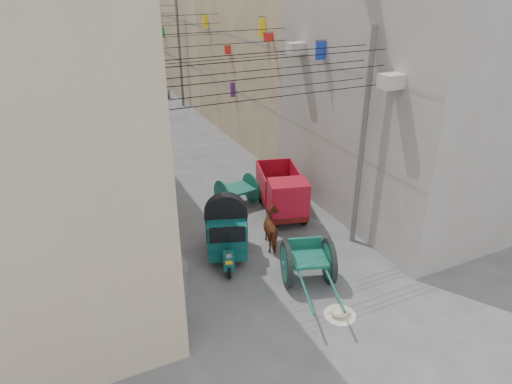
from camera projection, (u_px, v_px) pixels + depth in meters
building_row_left at (0, 17)px, 33.39m from camera, size 8.00×62.00×14.00m
building_row_right at (206, 10)px, 39.57m from camera, size 8.00×62.00×14.00m
shutters_left at (131, 198)px, 17.85m from camera, size 0.18×14.40×2.88m
signboards at (154, 82)px, 27.67m from camera, size 8.22×40.52×5.67m
ac_units at (344, 37)px, 15.98m from camera, size 0.70×6.55×3.35m
utility_poles at (175, 89)px, 23.65m from camera, size 7.40×22.20×8.00m
overhead_cables at (187, 39)px, 20.33m from camera, size 7.40×22.52×1.12m
auto_rickshaw at (226, 229)px, 16.45m from camera, size 2.11×2.81×1.90m
tonga_cart at (308, 262)px, 15.12m from camera, size 2.28×3.65×1.55m
mini_truck at (283, 196)px, 19.19m from camera, size 2.49×3.85×2.00m
second_cart at (237, 191)px, 20.20m from camera, size 1.73×1.57×1.38m
feed_sack at (340, 311)px, 13.90m from camera, size 0.62×0.50×0.31m
horse at (274, 230)px, 17.22m from camera, size 1.11×1.79×1.41m
distant_car_white at (106, 111)px, 32.35m from camera, size 1.73×3.41×1.11m
distant_car_grey at (155, 88)px, 38.54m from camera, size 1.78×3.68×1.16m
distant_car_green at (115, 76)px, 43.07m from camera, size 1.76×3.90×1.11m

